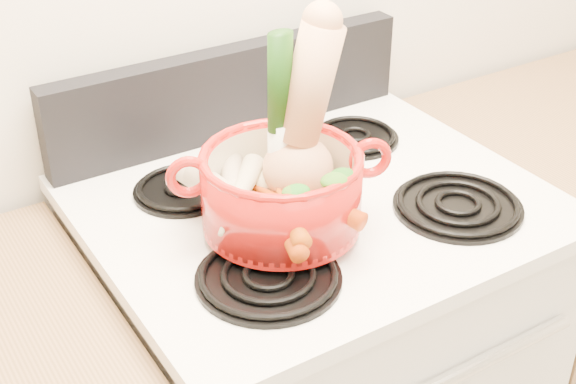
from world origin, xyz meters
TOP-DOWN VIEW (x-y plane):
  - cooktop at (0.00, 1.40)m, footprint 0.78×0.67m
  - control_backsplash at (0.00, 1.70)m, footprint 0.76×0.05m
  - burner_front_left at (-0.19, 1.24)m, footprint 0.22×0.22m
  - burner_front_right at (0.19, 1.24)m, footprint 0.22×0.22m
  - burner_back_left at (-0.19, 1.54)m, footprint 0.17×0.17m
  - burner_back_right at (0.19, 1.54)m, footprint 0.17×0.17m
  - dutch_oven at (-0.11, 1.34)m, footprint 0.33×0.33m
  - pot_handle_left at (-0.24, 1.39)m, footprint 0.07×0.04m
  - pot_handle_right at (0.03, 1.29)m, footprint 0.07×0.04m
  - squash at (-0.06, 1.36)m, footprint 0.22×0.18m
  - leek at (-0.08, 1.38)m, footprint 0.06×0.06m
  - ginger at (-0.08, 1.40)m, footprint 0.11×0.09m
  - parsnip_0 at (-0.18, 1.38)m, footprint 0.09×0.24m
  - parsnip_1 at (-0.17, 1.38)m, footprint 0.13×0.20m
  - parsnip_2 at (-0.17, 1.37)m, footprint 0.11×0.20m
  - parsnip_3 at (-0.17, 1.36)m, footprint 0.16×0.15m
  - carrot_0 at (-0.10, 1.31)m, footprint 0.09×0.18m
  - carrot_1 at (-0.15, 1.26)m, footprint 0.06×0.15m
  - carrot_2 at (-0.07, 1.28)m, footprint 0.09×0.17m
  - carrot_3 at (-0.14, 1.27)m, footprint 0.07×0.15m

SIDE VIEW (x-z plane):
  - cooktop at x=0.00m, z-range 0.92..0.95m
  - burner_front_left at x=-0.19m, z-range 0.95..0.97m
  - burner_front_right at x=0.19m, z-range 0.95..0.97m
  - burner_back_left at x=-0.19m, z-range 0.95..0.97m
  - burner_back_right at x=0.19m, z-range 0.95..0.97m
  - carrot_0 at x=-0.10m, z-range 0.99..1.04m
  - carrot_1 at x=-0.15m, z-range 0.99..1.04m
  - parsnip_0 at x=-0.18m, z-range 0.98..1.05m
  - ginger at x=-0.08m, z-range 0.99..1.04m
  - carrot_2 at x=-0.07m, z-range 1.00..1.05m
  - parsnip_1 at x=-0.17m, z-range 1.00..1.06m
  - parsnip_2 at x=-0.17m, z-range 1.00..1.06m
  - dutch_oven at x=-0.11m, z-range 0.97..1.09m
  - carrot_3 at x=-0.14m, z-range 1.01..1.05m
  - parsnip_3 at x=-0.17m, z-range 1.01..1.06m
  - control_backsplash at x=0.00m, z-range 0.95..1.13m
  - pot_handle_left at x=-0.24m, z-range 1.04..1.11m
  - pot_handle_right at x=0.03m, z-range 1.04..1.11m
  - leek at x=-0.08m, z-range 0.99..1.29m
  - squash at x=-0.06m, z-range 0.98..1.30m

